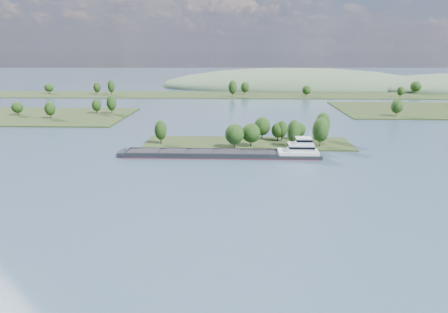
{
  "coord_description": "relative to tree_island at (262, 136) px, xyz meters",
  "views": [
    {
      "loc": [
        -3.6,
        -27.97,
        45.65
      ],
      "look_at": [
        -9.6,
        130.0,
        6.0
      ],
      "focal_mm": 35.0,
      "sensor_mm": 36.0,
      "label": 1
    }
  ],
  "objects": [
    {
      "name": "back_shoreline",
      "position": [
        1.28,
        220.85,
        -3.51
      ],
      "size": [
        900.0,
        60.0,
        16.51
      ],
      "color": "#223015",
      "rests_on": "ground"
    },
    {
      "name": "hill_west",
      "position": [
        53.0,
        321.04,
        -4.28
      ],
      "size": [
        320.0,
        160.0,
        44.0
      ],
      "primitive_type": "ellipsoid",
      "color": "#41593D",
      "rests_on": "ground"
    },
    {
      "name": "cargo_barge",
      "position": [
        -13.33,
        -24.88,
        -2.8
      ],
      "size": [
        86.84,
        11.17,
        11.73
      ],
      "color": "black",
      "rests_on": "ground"
    },
    {
      "name": "ground",
      "position": [
        -7.0,
        -58.96,
        -4.28
      ],
      "size": [
        1800.0,
        1800.0,
        0.0
      ],
      "primitive_type": "plane",
      "color": "#364C5E",
      "rests_on": "ground"
    },
    {
      "name": "tree_island",
      "position": [
        0.0,
        0.0,
        0.0
      ],
      "size": [
        100.0,
        31.54,
        15.12
      ],
      "color": "#223015",
      "rests_on": "ground"
    }
  ]
}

